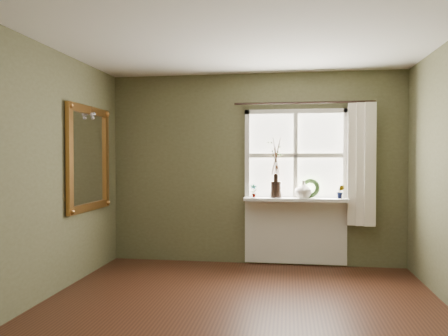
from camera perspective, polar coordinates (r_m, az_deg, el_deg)
name	(u,v)px	position (r m, az deg, el deg)	size (l,w,h in m)	color
floor	(235,325)	(4.01, 1.42, -19.87)	(4.50, 4.50, 0.00)	#381C11
ceiling	(235,23)	(3.91, 1.45, 18.43)	(4.50, 4.50, 0.00)	silver
wall_back	(255,169)	(6.03, 4.07, -0.08)	(4.00, 0.10, 2.60)	brown
wall_left	(15,174)	(4.48, -25.60, -0.72)	(0.10, 4.50, 2.60)	brown
wall_front	(152,203)	(1.49, -9.33, -4.56)	(4.00, 0.10, 2.60)	brown
window_frame	(295,156)	(5.94, 9.32, 1.62)	(1.36, 0.06, 1.24)	silver
window_sill	(295,199)	(5.86, 9.32, -4.06)	(1.36, 0.26, 0.04)	silver
window_apron	(295,231)	(6.02, 9.28, -8.13)	(1.36, 0.04, 0.88)	silver
dark_jug	(276,189)	(5.85, 6.79, -2.80)	(0.15, 0.15, 0.22)	black
cream_vase	(303,189)	(5.85, 10.33, -2.74)	(0.22, 0.22, 0.23)	beige
wreath	(310,190)	(5.89, 11.19, -2.87)	(0.26, 0.26, 0.06)	#2E4B21
potted_plant_left	(254,191)	(5.87, 3.89, -2.97)	(0.09, 0.06, 0.18)	#2E4B21
potted_plant_right	(341,192)	(5.89, 14.98, -3.00)	(0.10, 0.08, 0.18)	#2E4B21
curtain	(361,164)	(5.92, 17.49, 0.46)	(0.36, 0.12, 1.59)	white
curtain_rod	(303,103)	(5.93, 10.34, 8.39)	(0.03, 0.03, 1.84)	black
gilt_mirror	(89,158)	(5.59, -17.23, 1.22)	(0.10, 1.07, 1.28)	white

